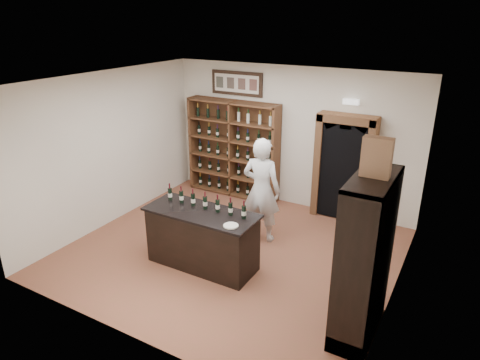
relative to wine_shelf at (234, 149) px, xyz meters
name	(u,v)px	position (x,y,z in m)	size (l,w,h in m)	color
floor	(231,252)	(1.30, -2.33, -1.10)	(5.50, 5.50, 0.00)	brown
ceiling	(230,82)	(1.30, -2.33, 1.90)	(5.50, 5.50, 0.00)	white
wall_back	(290,137)	(1.30, 0.17, 0.40)	(5.50, 0.04, 3.00)	beige
wall_left	(110,149)	(-1.45, -2.33, 0.40)	(0.04, 5.00, 3.00)	beige
wall_right	(404,208)	(4.05, -2.33, 0.40)	(0.04, 5.00, 3.00)	beige
wine_shelf	(234,149)	(0.00, 0.00, 0.00)	(2.20, 0.38, 2.20)	#52371C
framed_picture	(237,83)	(0.00, 0.14, 1.45)	(1.25, 0.04, 0.52)	black
arched_doorway	(344,165)	(2.55, 0.00, 0.04)	(1.17, 0.35, 2.17)	black
emergency_light	(351,102)	(2.55, 0.09, 1.30)	(0.30, 0.10, 0.10)	white
tasting_counter	(202,239)	(1.10, -2.93, -0.61)	(1.88, 0.78, 1.00)	black
counter_bottle_0	(170,194)	(0.38, -2.81, 0.01)	(0.07, 0.07, 0.30)	black
counter_bottle_1	(181,197)	(0.62, -2.81, 0.01)	(0.07, 0.07, 0.30)	black
counter_bottle_2	(193,200)	(0.86, -2.81, 0.01)	(0.07, 0.07, 0.30)	black
counter_bottle_3	(205,203)	(1.10, -2.81, 0.01)	(0.07, 0.07, 0.30)	black
counter_bottle_4	(218,206)	(1.34, -2.81, 0.01)	(0.07, 0.07, 0.30)	black
counter_bottle_5	(231,209)	(1.58, -2.81, 0.01)	(0.07, 0.07, 0.30)	black
counter_bottle_6	(244,212)	(1.82, -2.81, 0.01)	(0.07, 0.07, 0.30)	black
side_cabinet	(364,283)	(3.82, -3.23, -0.35)	(0.48, 1.20, 2.20)	black
shopkeeper	(262,190)	(1.53, -1.62, -0.12)	(0.72, 0.47, 1.96)	silver
plate	(231,226)	(1.78, -3.14, -0.09)	(0.23, 0.23, 0.02)	beige
wine_crate	(377,157)	(3.79, -3.22, 1.34)	(0.34, 0.14, 0.48)	tan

